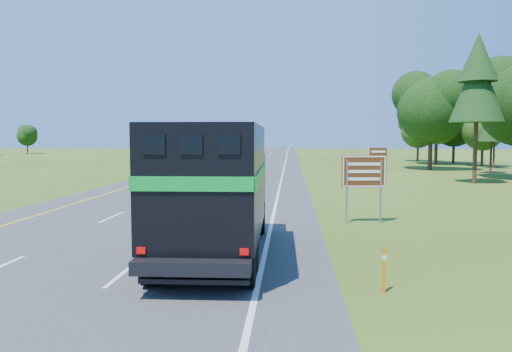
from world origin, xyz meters
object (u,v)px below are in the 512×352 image
(far_car, at_px, (246,150))
(exit_sign, at_px, (365,174))
(white_suv, at_px, (198,163))
(horse_truck, at_px, (215,187))

(far_car, height_order, exit_sign, exit_sign)
(white_suv, relative_size, exit_sign, 1.74)
(horse_truck, distance_m, far_car, 96.44)
(white_suv, bearing_deg, exit_sign, -64.88)
(white_suv, height_order, far_car, white_suv)
(exit_sign, bearing_deg, white_suv, 106.85)
(far_car, relative_size, exit_sign, 1.32)
(white_suv, distance_m, far_car, 56.00)
(white_suv, relative_size, far_car, 1.32)
(horse_truck, height_order, exit_sign, horse_truck)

